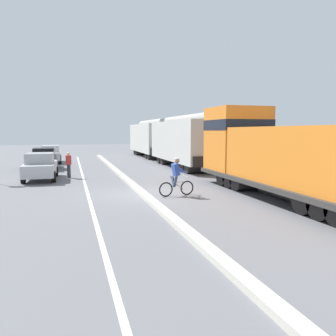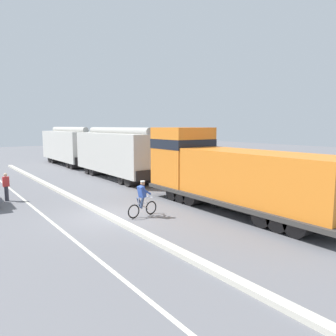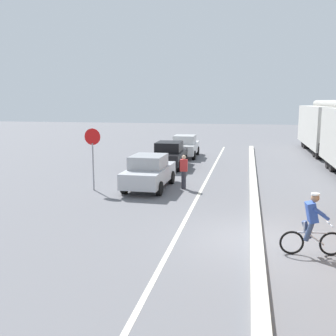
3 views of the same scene
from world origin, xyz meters
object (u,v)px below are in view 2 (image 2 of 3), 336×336
hopper_car_lead (118,153)px  pedestrian_by_cars (6,186)px  cyclist (142,200)px  hopper_car_middle (69,146)px  locomotive (225,175)px

hopper_car_lead → pedestrian_by_cars: bearing=-158.0°
cyclist → hopper_car_middle: bearing=79.3°
cyclist → hopper_car_lead: bearing=68.6°
cyclist → pedestrian_by_cars: size_ratio=1.06×
hopper_car_lead → cyclist: hopper_car_lead is taller
locomotive → hopper_car_lead: (0.00, 12.16, 0.28)m
locomotive → pedestrian_by_cars: bearing=136.3°
hopper_car_middle → locomotive: bearing=-90.0°
locomotive → cyclist: locomotive is taller
hopper_car_lead → pedestrian_by_cars: 9.73m
hopper_car_lead → pedestrian_by_cars: hopper_car_lead is taller
locomotive → hopper_car_middle: bearing=90.0°
locomotive → cyclist: 4.55m
hopper_car_middle → cyclist: (-4.28, -22.53, -1.26)m
pedestrian_by_cars → hopper_car_lead: bearing=22.0°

